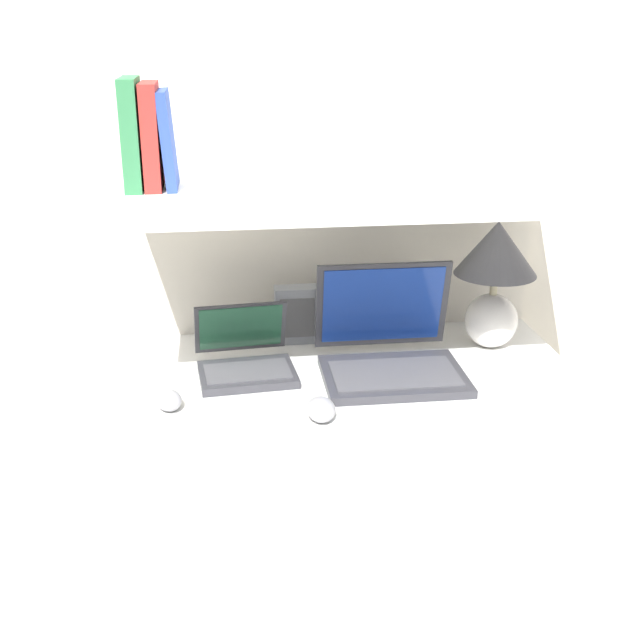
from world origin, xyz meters
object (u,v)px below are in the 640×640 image
laptop_large (390,352)px  computer_mouse (321,409)px  book_green (132,134)px  second_mouse (168,400)px  table_lamp (495,271)px  book_red (152,136)px  book_blue (168,140)px  router_box (296,314)px  laptop_small (245,359)px

laptop_large → computer_mouse: laptop_large is taller
computer_mouse → book_green: (-0.38, 0.27, 0.55)m
second_mouse → book_green: book_green is taller
table_lamp → second_mouse: table_lamp is taller
book_red → book_blue: book_red is taller
book_green → book_red: 0.04m
second_mouse → book_blue: bearing=82.5°
router_box → table_lamp: bearing=-10.9°
table_lamp → computer_mouse: 0.63m
laptop_large → book_blue: bearing=173.6°
laptop_large → router_box: (-0.20, 0.22, 0.02)m
book_red → book_blue: 0.03m
book_red → book_green: bearing=180.0°
laptop_small → second_mouse: laptop_small is taller
table_lamp → computer_mouse: size_ratio=3.23×
table_lamp → router_box: bearing=169.1°
laptop_large → book_green: 0.77m
book_green → second_mouse: bearing=-74.9°
book_blue → book_green: bearing=180.0°
laptop_small → book_green: book_green is taller
laptop_small → book_blue: (-0.15, 0.02, 0.52)m
table_lamp → book_blue: 0.87m
second_mouse → book_red: (-0.01, 0.19, 0.54)m
laptop_small → book_green: bearing=175.3°
laptop_small → book_blue: 0.54m
computer_mouse → book_green: 0.72m
table_lamp → book_blue: book_blue is taller
laptop_small → computer_mouse: laptop_small is taller
router_box → laptop_small: bearing=-127.3°
table_lamp → router_box: table_lamp is taller
laptop_small → book_green: 0.58m
router_box → book_blue: bearing=-150.1°
second_mouse → laptop_small: bearing=43.7°
router_box → book_blue: (-0.29, -0.17, 0.48)m
computer_mouse → router_box: size_ratio=0.68×
book_green → book_blue: size_ratio=1.12×
second_mouse → computer_mouse: bearing=-15.0°
computer_mouse → book_blue: (-0.30, 0.27, 0.53)m
computer_mouse → book_blue: bearing=137.8°
laptop_large → second_mouse: bearing=-166.0°
table_lamp → laptop_small: table_lamp is taller
router_box → computer_mouse: bearing=-88.9°
laptop_large → book_red: (-0.53, 0.06, 0.51)m
table_lamp → laptop_small: 0.67m
table_lamp → book_green: book_green is taller
book_red → laptop_large: bearing=-6.0°
book_green → book_red: book_green is taller
second_mouse → book_blue: book_blue is taller
laptop_large → computer_mouse: size_ratio=3.24×
computer_mouse → second_mouse: (-0.33, 0.09, 0.00)m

